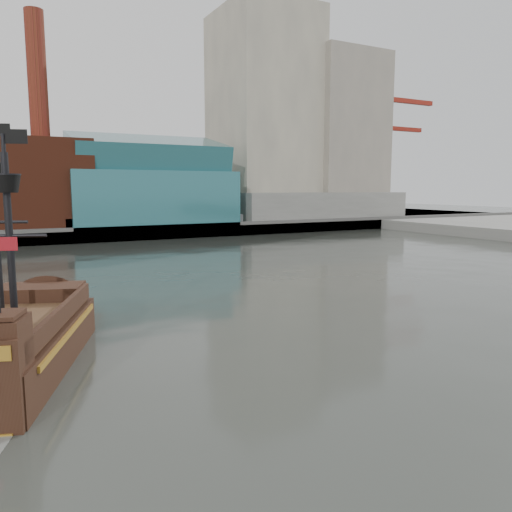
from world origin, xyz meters
TOP-DOWN VIEW (x-y plane):
  - ground at (0.00, 0.00)m, footprint 400.00×400.00m
  - promenade_far at (0.00, 92.00)m, footprint 220.00×60.00m
  - seawall at (0.00, 62.50)m, footprint 220.00×1.00m
  - skyline at (5.21, 84.56)m, footprint 149.00×45.00m
  - crane_a at (78.63, 82.00)m, footprint 22.50×4.00m
  - crane_b at (88.23, 92.00)m, footprint 19.10×4.00m
  - pirate_ship at (-16.44, 3.91)m, footprint 10.99×18.13m

SIDE VIEW (x-z plane):
  - ground at x=0.00m, z-range 0.00..0.00m
  - promenade_far at x=0.00m, z-range 0.00..2.00m
  - pirate_ship at x=-16.44m, z-range -5.34..7.71m
  - seawall at x=0.00m, z-range 0.00..2.60m
  - crane_b at x=88.23m, z-range 2.45..28.70m
  - crane_a at x=78.63m, z-range 2.99..35.24m
  - skyline at x=5.21m, z-range -6.45..55.55m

